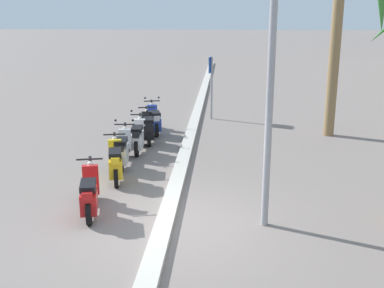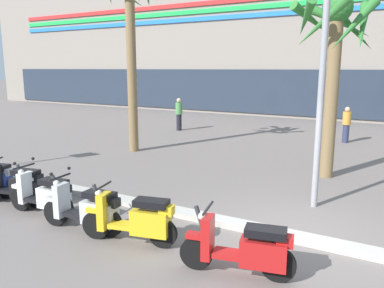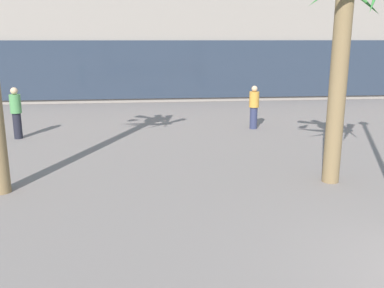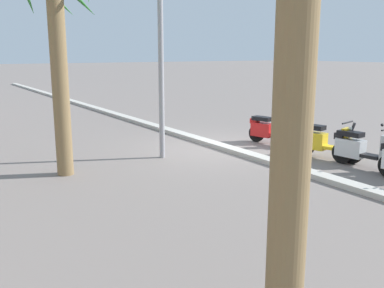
% 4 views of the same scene
% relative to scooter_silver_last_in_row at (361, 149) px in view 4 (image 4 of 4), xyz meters
% --- Properties ---
extents(ground_plane, '(200.00, 200.00, 0.00)m').
position_rel_scooter_silver_last_in_row_xyz_m(ground_plane, '(3.55, 1.66, -0.45)').
color(ground_plane, slate).
extents(curb_strip, '(60.00, 0.36, 0.12)m').
position_rel_scooter_silver_last_in_row_xyz_m(curb_strip, '(3.55, 1.60, -0.39)').
color(curb_strip, '#BCB7AD').
rests_on(curb_strip, ground).
extents(scooter_silver_last_in_row, '(1.82, 0.56, 1.17)m').
position_rel_scooter_silver_last_in_row_xyz_m(scooter_silver_last_in_row, '(0.00, 0.00, 0.00)').
color(scooter_silver_last_in_row, black).
rests_on(scooter_silver_last_in_row, ground).
extents(scooter_yellow_mid_centre, '(1.80, 0.72, 1.04)m').
position_rel_scooter_silver_last_in_row_xyz_m(scooter_yellow_mid_centre, '(1.11, 0.06, 0.00)').
color(scooter_yellow_mid_centre, black).
rests_on(scooter_yellow_mid_centre, ground).
extents(scooter_red_lead_nearest, '(1.75, 0.70, 1.04)m').
position_rel_scooter_silver_last_in_row_xyz_m(scooter_red_lead_nearest, '(3.20, -0.01, -0.01)').
color(scooter_red_lead_nearest, black).
rests_on(scooter_red_lead_nearest, ground).
extents(palm_tree_near_sign, '(2.32, 2.39, 5.07)m').
position_rel_scooter_silver_last_in_row_xyz_m(palm_tree_near_sign, '(3.21, 6.23, 3.34)').
color(palm_tree_near_sign, olive).
rests_on(palm_tree_near_sign, ground).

